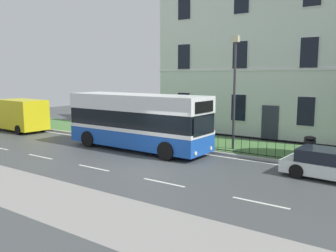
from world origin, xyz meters
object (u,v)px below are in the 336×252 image
(single_decker_bus, at_px, (137,121))
(parked_hatchback_01, at_px, (335,165))
(litter_bin, at_px, (309,149))
(georgian_townhouse, at_px, (292,40))
(white_panel_van, at_px, (21,115))
(street_lamp_post, at_px, (235,85))

(single_decker_bus, xyz_separation_m, parked_hatchback_01, (10.47, 0.06, -1.09))
(litter_bin, bearing_deg, georgian_townhouse, 111.84)
(georgian_townhouse, distance_m, single_decker_bus, 13.38)
(single_decker_bus, height_order, parked_hatchback_01, single_decker_bus)
(white_panel_van, height_order, parked_hatchback_01, white_panel_van)
(white_panel_van, relative_size, parked_hatchback_01, 1.16)
(parked_hatchback_01, bearing_deg, single_decker_bus, -175.20)
(white_panel_van, bearing_deg, litter_bin, -170.46)
(litter_bin, bearing_deg, street_lamp_post, 171.93)
(georgian_townhouse, xyz_separation_m, parked_hatchback_01, (5.11, -11.10, -6.17))
(georgian_townhouse, bearing_deg, white_panel_van, -147.27)
(street_lamp_post, bearing_deg, single_decker_bus, -149.04)
(single_decker_bus, height_order, white_panel_van, single_decker_bus)
(street_lamp_post, xyz_separation_m, litter_bin, (4.27, -0.60, -3.01))
(georgian_townhouse, height_order, single_decker_bus, georgian_townhouse)
(parked_hatchback_01, relative_size, street_lamp_post, 0.70)
(single_decker_bus, bearing_deg, street_lamp_post, 32.05)
(white_panel_van, xyz_separation_m, litter_bin, (20.64, 1.99, -0.50))
(georgian_townhouse, height_order, parked_hatchback_01, georgian_townhouse)
(georgian_townhouse, bearing_deg, parked_hatchback_01, -65.27)
(georgian_townhouse, relative_size, white_panel_van, 3.54)
(street_lamp_post, relative_size, litter_bin, 5.09)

